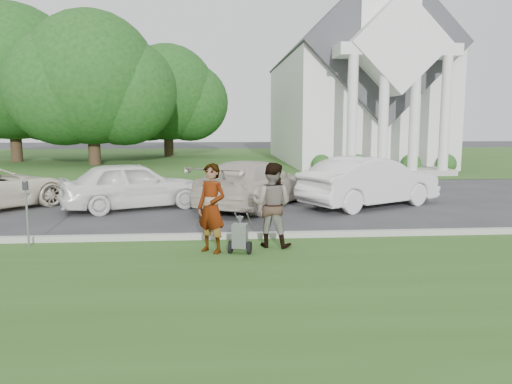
{
  "coord_description": "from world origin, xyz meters",
  "views": [
    {
      "loc": [
        -0.18,
        -10.86,
        2.7
      ],
      "look_at": [
        0.69,
        0.0,
        1.19
      ],
      "focal_mm": 35.0,
      "sensor_mm": 36.0,
      "label": 1
    }
  ],
  "objects": [
    {
      "name": "person_right",
      "position": [
        1.01,
        -0.24,
        0.92
      ],
      "size": [
        1.08,
        0.97,
        1.84
      ],
      "primitive_type": "imported",
      "rotation": [
        0.0,
        0.0,
        2.78
      ],
      "color": "#999999",
      "rests_on": "ground"
    },
    {
      "name": "church",
      "position": [
        9.0,
        23.11,
        5.94
      ],
      "size": [
        9.19,
        19.0,
        24.1
      ],
      "color": "white",
      "rests_on": "ground"
    },
    {
      "name": "car_b",
      "position": [
        -2.8,
        4.96,
        0.75
      ],
      "size": [
        4.77,
        3.39,
        1.51
      ],
      "primitive_type": "imported",
      "rotation": [
        0.0,
        0.0,
        1.98
      ],
      "color": "white",
      "rests_on": "ground"
    },
    {
      "name": "parking_meter_near",
      "position": [
        -4.29,
        0.14,
        0.93
      ],
      "size": [
        0.11,
        0.1,
        1.47
      ],
      "color": "gray",
      "rests_on": "ground"
    },
    {
      "name": "striping_cart",
      "position": [
        0.29,
        -0.78,
        0.37
      ],
      "size": [
        0.6,
        0.98,
        0.85
      ],
      "rotation": [
        0.0,
        0.0,
        -0.26
      ],
      "color": "black",
      "rests_on": "ground"
    },
    {
      "name": "church_lawn",
      "position": [
        0.0,
        27.0,
        0.01
      ],
      "size": [
        80.0,
        30.0,
        0.01
      ],
      "primitive_type": "cube",
      "color": "#30501B",
      "rests_on": "ground"
    },
    {
      "name": "tree_back",
      "position": [
        -4.01,
        29.99,
        4.73
      ],
      "size": [
        9.61,
        7.6,
        8.89
      ],
      "color": "#332316",
      "rests_on": "ground"
    },
    {
      "name": "grass_strip",
      "position": [
        0.0,
        -3.0,
        0.01
      ],
      "size": [
        80.0,
        7.0,
        0.01
      ],
      "primitive_type": "cube",
      "color": "#30501B",
      "rests_on": "ground"
    },
    {
      "name": "person_left",
      "position": [
        -0.29,
        -0.64,
        0.93
      ],
      "size": [
        0.81,
        0.77,
        1.86
      ],
      "primitive_type": "imported",
      "rotation": [
        0.0,
        0.0,
        -0.67
      ],
      "color": "#999999",
      "rests_on": "ground"
    },
    {
      "name": "tree_left",
      "position": [
        -8.01,
        21.99,
        5.11
      ],
      "size": [
        10.63,
        8.4,
        9.71
      ],
      "color": "#332316",
      "rests_on": "ground"
    },
    {
      "name": "curb",
      "position": [
        0.0,
        0.55,
        0.07
      ],
      "size": [
        80.0,
        0.18,
        0.15
      ],
      "primitive_type": "cube",
      "color": "#9E9E93",
      "rests_on": "ground"
    },
    {
      "name": "ground",
      "position": [
        0.0,
        0.0,
        0.0
      ],
      "size": [
        120.0,
        120.0,
        0.0
      ],
      "primitive_type": "plane",
      "color": "#333335",
      "rests_on": "ground"
    },
    {
      "name": "tree_far",
      "position": [
        -14.01,
        24.99,
        5.69
      ],
      "size": [
        11.64,
        9.2,
        10.73
      ],
      "color": "#332316",
      "rests_on": "ground"
    },
    {
      "name": "car_d",
      "position": [
        4.78,
        4.82,
        0.81
      ],
      "size": [
        5.12,
        3.81,
        1.61
      ],
      "primitive_type": "imported",
      "rotation": [
        0.0,
        0.0,
        2.06
      ],
      "color": "silver",
      "rests_on": "ground"
    },
    {
      "name": "car_c",
      "position": [
        1.01,
        5.06,
        0.75
      ],
      "size": [
        4.49,
        5.55,
        1.51
      ],
      "primitive_type": "imported",
      "rotation": [
        0.0,
        0.0,
        2.6
      ],
      "color": "beige",
      "rests_on": "ground"
    }
  ]
}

